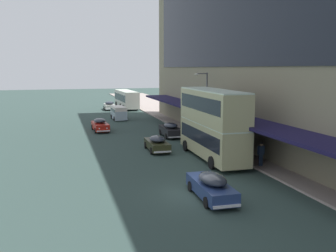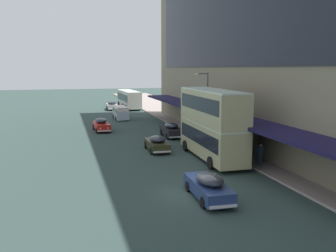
# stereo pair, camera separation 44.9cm
# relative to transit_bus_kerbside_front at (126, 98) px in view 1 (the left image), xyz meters

# --- Properties ---
(ground) EXTENTS (240.00, 240.00, 0.00)m
(ground) POSITION_rel_transit_bus_kerbside_front_xyz_m (-4.11, -49.77, -1.91)
(ground) COLOR #2E413C
(transit_bus_kerbside_front) EXTENTS (3.04, 11.33, 3.34)m
(transit_bus_kerbside_front) POSITION_rel_transit_bus_kerbside_front_xyz_m (0.00, 0.00, 0.00)
(transit_bus_kerbside_front) COLOR beige
(transit_bus_kerbside_front) RESTS_ON ground
(transit_bus_kerbside_rear) EXTENTS (2.83, 10.12, 5.83)m
(transit_bus_kerbside_rear) POSITION_rel_transit_bus_kerbside_front_xyz_m (-0.01, -41.75, 1.24)
(transit_bus_kerbside_rear) COLOR tan
(transit_bus_kerbside_rear) RESTS_ON ground
(sedan_second_near) EXTENTS (1.86, 4.41, 1.43)m
(sedan_second_near) POSITION_rel_transit_bus_kerbside_front_xyz_m (-3.68, -37.58, -1.20)
(sedan_second_near) COLOR #2D2E19
(sedan_second_near) RESTS_ON ground
(sedan_oncoming_rear) EXTENTS (2.03, 4.51, 1.57)m
(sedan_oncoming_rear) POSITION_rel_transit_bus_kerbside_front_xyz_m (-3.46, -1.81, -1.13)
(sedan_oncoming_rear) COLOR beige
(sedan_oncoming_rear) RESTS_ON ground
(sedan_oncoming_front) EXTENTS (1.91, 4.96, 1.54)m
(sedan_oncoming_front) POSITION_rel_transit_bus_kerbside_front_xyz_m (-3.81, -50.78, -1.15)
(sedan_oncoming_front) COLOR navy
(sedan_oncoming_front) RESTS_ON ground
(sedan_trailing_near) EXTENTS (1.90, 4.70, 1.53)m
(sedan_trailing_near) POSITION_rel_transit_bus_kerbside_front_xyz_m (-7.56, -24.90, -1.15)
(sedan_trailing_near) COLOR #B01C13
(sedan_trailing_near) RESTS_ON ground
(sedan_far_back) EXTENTS (1.88, 4.80, 1.57)m
(sedan_far_back) POSITION_rel_transit_bus_kerbside_front_xyz_m (-0.45, -30.96, -1.13)
(sedan_far_back) COLOR black
(sedan_far_back) RESTS_ON ground
(vw_van) EXTENTS (2.00, 4.60, 1.96)m
(vw_van) POSITION_rel_transit_bus_kerbside_front_xyz_m (-3.83, -15.22, -0.81)
(vw_van) COLOR #AABDCE
(vw_van) RESTS_ON ground
(pedestrian_at_kerb) EXTENTS (0.62, 0.33, 1.86)m
(pedestrian_at_kerb) POSITION_rel_transit_bus_kerbside_front_xyz_m (2.49, -45.46, -0.73)
(pedestrian_at_kerb) COLOR #1A273D
(pedestrian_at_kerb) RESTS_ON sidewalk_kerb
(street_lamp) EXTENTS (1.50, 0.28, 6.96)m
(street_lamp) POSITION_rel_transit_bus_kerbside_front_xyz_m (2.77, -33.18, 2.29)
(street_lamp) COLOR #4C4C51
(street_lamp) RESTS_ON sidewalk_kerb
(fire_hydrant) EXTENTS (0.20, 0.40, 0.70)m
(fire_hydrant) POSITION_rel_transit_bus_kerbside_front_xyz_m (2.51, -40.87, -1.42)
(fire_hydrant) COLOR red
(fire_hydrant) RESTS_ON sidewalk_kerb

